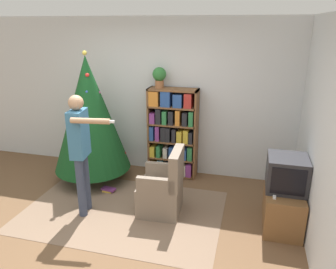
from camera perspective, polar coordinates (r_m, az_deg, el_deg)
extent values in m
plane|color=brown|center=(4.32, -10.09, -16.61)|extent=(14.00, 14.00, 0.00)
cube|color=silver|center=(5.59, -2.03, 6.57)|extent=(8.00, 0.10, 2.60)
cube|color=silver|center=(3.46, 26.86, -3.29)|extent=(0.10, 8.00, 2.60)
cube|color=#7F6651|center=(4.73, -7.84, -13.04)|extent=(2.72, 1.79, 0.01)
cube|color=brown|center=(5.54, -3.05, 0.55)|extent=(0.03, 0.31, 1.50)
cube|color=brown|center=(5.37, 4.91, -0.12)|extent=(0.03, 0.31, 1.50)
cube|color=brown|center=(5.25, 0.90, 7.85)|extent=(0.81, 0.31, 0.03)
cube|color=brown|center=(5.58, 1.23, 0.69)|extent=(0.81, 0.01, 1.50)
cube|color=brown|center=(5.71, 0.83, -6.64)|extent=(0.78, 0.31, 0.03)
cube|color=gold|center=(5.73, -2.27, -5.34)|extent=(0.11, 0.28, 0.19)
cube|color=#5B899E|center=(5.66, -1.17, -5.37)|extent=(0.10, 0.22, 0.24)
cube|color=#232328|center=(5.64, 0.03, -5.69)|extent=(0.11, 0.22, 0.20)
cube|color=orange|center=(5.62, 1.36, -5.78)|extent=(0.11, 0.24, 0.20)
cube|color=beige|center=(5.59, 2.69, -6.07)|extent=(0.11, 0.22, 0.18)
cube|color=#843889|center=(5.58, 3.78, -5.95)|extent=(0.09, 0.25, 0.21)
cube|color=brown|center=(5.59, 0.84, -3.92)|extent=(0.78, 0.31, 0.03)
cube|color=gold|center=(5.61, -2.47, -2.73)|extent=(0.08, 0.25, 0.17)
cube|color=#2D7A42|center=(5.57, -1.48, -2.77)|extent=(0.06, 0.22, 0.20)
cube|color=beige|center=(5.57, -0.21, -2.90)|extent=(0.07, 0.28, 0.17)
cube|color=#284C93|center=(5.52, 0.89, -2.93)|extent=(0.09, 0.26, 0.20)
cube|color=orange|center=(5.51, 1.95, -3.21)|extent=(0.09, 0.25, 0.16)
cube|color=#284C93|center=(5.48, 3.05, -3.31)|extent=(0.07, 0.24, 0.17)
cube|color=#2D7A42|center=(5.46, 4.01, -3.09)|extent=(0.08, 0.26, 0.22)
cube|color=brown|center=(5.48, 0.86, -1.08)|extent=(0.78, 0.31, 0.03)
cube|color=#284C93|center=(5.50, -2.59, 0.43)|extent=(0.07, 0.25, 0.24)
cube|color=#843889|center=(5.46, -1.65, 0.35)|extent=(0.07, 0.22, 0.25)
cube|color=#232328|center=(5.46, -0.55, 0.31)|extent=(0.08, 0.27, 0.24)
cube|color=#232328|center=(5.44, 0.25, 0.23)|extent=(0.07, 0.27, 0.24)
cube|color=#232328|center=(5.39, 1.20, -0.01)|extent=(0.06, 0.22, 0.22)
cube|color=gold|center=(5.39, 2.16, -0.23)|extent=(0.08, 0.23, 0.19)
cube|color=gold|center=(5.37, 3.30, -0.16)|extent=(0.08, 0.25, 0.22)
cube|color=#232328|center=(5.35, 4.10, -0.42)|extent=(0.06, 0.23, 0.19)
cube|color=brown|center=(5.39, 0.87, 1.86)|extent=(0.78, 0.31, 0.03)
cube|color=#843889|center=(5.42, -2.47, 3.05)|extent=(0.09, 0.25, 0.17)
cube|color=#232328|center=(5.37, -1.48, 3.33)|extent=(0.08, 0.22, 0.25)
cube|color=#2D7A42|center=(5.35, -0.40, 3.10)|extent=(0.07, 0.23, 0.22)
cube|color=#232328|center=(5.33, 0.73, 3.08)|extent=(0.08, 0.25, 0.22)
cube|color=orange|center=(5.30, 1.89, 3.09)|extent=(0.07, 0.23, 0.25)
cube|color=#232328|center=(5.30, 3.16, 2.91)|extent=(0.08, 0.29, 0.21)
cube|color=#2D7A42|center=(5.26, 4.19, 2.89)|extent=(0.07, 0.24, 0.24)
cube|color=brown|center=(5.31, 0.89, 4.89)|extent=(0.78, 0.31, 0.03)
cube|color=orange|center=(5.34, -2.23, 6.42)|extent=(0.16, 0.25, 0.24)
cube|color=#284C93|center=(5.27, -0.25, 6.31)|extent=(0.15, 0.23, 0.25)
cube|color=#284C93|center=(5.23, 1.87, 6.01)|extent=(0.14, 0.24, 0.21)
cube|color=#B22D28|center=(5.21, 3.68, 6.03)|extent=(0.12, 0.26, 0.23)
cube|color=brown|center=(4.54, 19.32, -11.74)|extent=(0.46, 0.84, 0.51)
cube|color=#28282D|center=(4.33, 19.98, -6.35)|extent=(0.48, 0.49, 0.43)
cube|color=black|center=(4.10, 20.24, -7.78)|extent=(0.39, 0.01, 0.33)
cube|color=white|center=(4.18, 18.04, -10.16)|extent=(0.04, 0.12, 0.02)
cylinder|color=#4C3323|center=(5.68, -12.70, -7.06)|extent=(0.36, 0.36, 0.10)
cylinder|color=brown|center=(5.63, -12.78, -6.06)|extent=(0.08, 0.08, 0.12)
cone|color=#14471E|center=(5.31, -13.53, 3.49)|extent=(1.22, 1.22, 1.82)
sphere|color=#B74C93|center=(5.18, -11.91, 7.17)|extent=(0.04, 0.04, 0.04)
sphere|color=#335BB2|center=(5.06, -13.97, 7.24)|extent=(0.04, 0.04, 0.04)
sphere|color=red|center=(5.10, -13.89, 10.03)|extent=(0.06, 0.06, 0.06)
sphere|color=red|center=(5.52, -16.45, 2.28)|extent=(0.06, 0.06, 0.06)
sphere|color=#335BB2|center=(5.59, -12.73, 4.07)|extent=(0.06, 0.06, 0.06)
sphere|color=red|center=(5.49, -7.67, -3.28)|extent=(0.07, 0.07, 0.07)
sphere|color=#E5CC4C|center=(5.15, -14.33, 13.61)|extent=(0.07, 0.07, 0.07)
cube|color=#7A6B5B|center=(4.59, -1.42, -10.92)|extent=(0.60, 0.60, 0.42)
cube|color=#7A6B5B|center=(4.34, 1.52, -5.92)|extent=(0.16, 0.57, 0.50)
cube|color=#7A6B5B|center=(4.65, -0.81, -6.16)|extent=(0.51, 0.11, 0.20)
cube|color=#7A6B5B|center=(4.23, -2.16, -8.85)|extent=(0.51, 0.11, 0.20)
cylinder|color=#38425B|center=(4.69, -14.13, -7.96)|extent=(0.11, 0.11, 0.83)
cylinder|color=#38425B|center=(4.54, -14.90, -8.96)|extent=(0.11, 0.11, 0.83)
cube|color=teal|center=(4.34, -15.28, 0.14)|extent=(0.22, 0.34, 0.62)
cylinder|color=tan|center=(4.53, -14.35, 0.57)|extent=(0.07, 0.07, 0.50)
cylinder|color=tan|center=(4.01, -13.40, 2.32)|extent=(0.49, 0.14, 0.07)
cube|color=white|center=(3.94, -10.10, 2.24)|extent=(0.11, 0.05, 0.03)
sphere|color=tan|center=(4.23, -15.75, 5.37)|extent=(0.19, 0.19, 0.19)
cylinder|color=#935B38|center=(5.30, -1.50, 8.76)|extent=(0.14, 0.14, 0.12)
sphere|color=#2D7033|center=(5.27, -1.51, 10.46)|extent=(0.22, 0.22, 0.22)
cube|color=gold|center=(5.25, -10.38, -9.57)|extent=(0.15, 0.13, 0.03)
cube|color=#843889|center=(5.23, -10.33, -9.32)|extent=(0.23, 0.13, 0.03)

